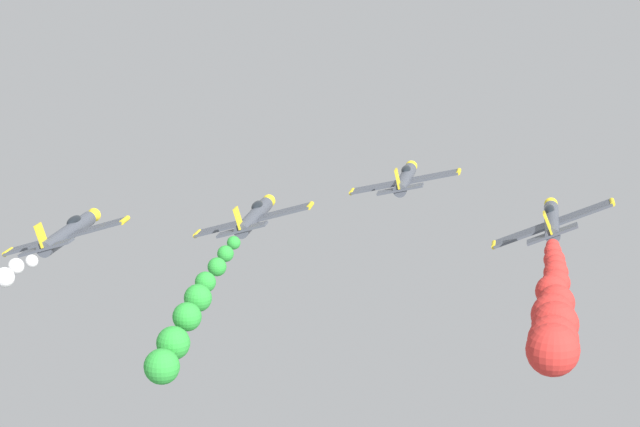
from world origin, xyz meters
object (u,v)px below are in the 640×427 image
airplane_lead (405,179)px  airplane_left_outer (68,233)px  airplane_left_inner (254,216)px  airplane_right_inner (552,220)px

airplane_lead → airplane_left_outer: size_ratio=1.00×
airplane_lead → airplane_left_inner: (-10.38, -12.29, -0.71)m
airplane_left_inner → airplane_left_outer: size_ratio=1.00×
airplane_lead → airplane_right_inner: size_ratio=1.00×
airplane_lead → airplane_left_outer: (-22.00, -21.19, -0.21)m
airplane_left_inner → airplane_left_outer: (-11.63, -8.91, 0.51)m
airplane_left_inner → airplane_right_inner: 22.47m
airplane_left_outer → airplane_right_inner: bearing=16.1°
airplane_lead → airplane_right_inner: (12.07, -11.37, -0.33)m
airplane_right_inner → airplane_left_outer: airplane_right_inner is taller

